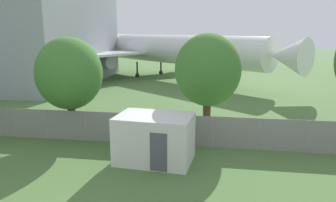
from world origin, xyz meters
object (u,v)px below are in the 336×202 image
tree_near_hangar (69,74)px  tree_left_of_cabin (208,70)px  airplane (155,49)px  portable_cabin (155,138)px

tree_near_hangar → tree_left_of_cabin: bearing=13.3°
tree_left_of_cabin → airplane: bearing=108.1°
airplane → tree_near_hangar: bearing=-51.7°
airplane → portable_cabin: size_ratio=9.26×
portable_cabin → tree_near_hangar: tree_near_hangar is taller
airplane → tree_left_of_cabin: (8.51, -26.05, 0.14)m
tree_near_hangar → portable_cabin: bearing=-26.2°
airplane → tree_near_hangar: 28.00m
portable_cabin → airplane: bearing=106.3°
tree_left_of_cabin → tree_near_hangar: bearing=-166.7°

